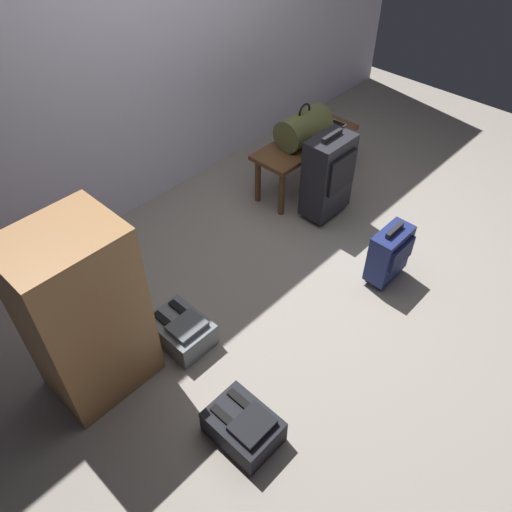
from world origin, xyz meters
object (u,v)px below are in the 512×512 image
(suitcase_upright_charcoal, at_px, (328,175))
(side_cabinet, at_px, (84,315))
(duffel_bag_olive, at_px, (303,128))
(backpack_dark, at_px, (244,426))
(suitcase_small_navy, at_px, (390,253))
(bench, at_px, (305,147))
(backpack_grey, at_px, (182,330))
(cell_phone, at_px, (337,123))

(suitcase_upright_charcoal, distance_m, side_cabinet, 2.12)
(duffel_bag_olive, xyz_separation_m, backpack_dark, (-1.98, -1.25, -0.48))
(side_cabinet, bearing_deg, suitcase_upright_charcoal, -0.25)
(suitcase_small_navy, relative_size, side_cabinet, 0.42)
(bench, relative_size, suitcase_upright_charcoal, 1.36)
(backpack_grey, bearing_deg, bench, 15.92)
(cell_phone, xyz_separation_m, suitcase_small_navy, (-0.88, -1.12, -0.21))
(bench, bearing_deg, side_cabinet, -170.71)
(suitcase_upright_charcoal, bearing_deg, backpack_dark, -154.67)
(bench, height_order, side_cabinet, side_cabinet)
(bench, distance_m, duffel_bag_olive, 0.21)
(suitcase_small_navy, height_order, backpack_dark, suitcase_small_navy)
(backpack_dark, bearing_deg, duffel_bag_olive, 32.30)
(bench, xyz_separation_m, side_cabinet, (-2.32, -0.38, 0.18))
(suitcase_upright_charcoal, height_order, side_cabinet, side_cabinet)
(bench, xyz_separation_m, suitcase_small_navy, (-0.49, -1.15, -0.13))
(suitcase_small_navy, xyz_separation_m, backpack_grey, (-1.34, 0.63, -0.15))
(duffel_bag_olive, distance_m, backpack_grey, 1.92)
(cell_phone, distance_m, suitcase_upright_charcoal, 0.70)
(duffel_bag_olive, bearing_deg, backpack_grey, -163.67)
(backpack_dark, relative_size, side_cabinet, 0.35)
(duffel_bag_olive, height_order, suitcase_upright_charcoal, duffel_bag_olive)
(cell_phone, distance_m, side_cabinet, 2.74)
(suitcase_small_navy, relative_size, backpack_grey, 1.21)
(bench, height_order, backpack_dark, bench)
(cell_phone, bearing_deg, duffel_bag_olive, 176.30)
(cell_phone, bearing_deg, backpack_grey, -167.46)
(suitcase_upright_charcoal, distance_m, suitcase_small_navy, 0.82)
(cell_phone, height_order, side_cabinet, side_cabinet)
(suitcase_small_navy, relative_size, backpack_dark, 1.21)
(suitcase_upright_charcoal, xyz_separation_m, backpack_grey, (-1.63, -0.13, -0.28))
(bench, distance_m, suitcase_upright_charcoal, 0.44)
(bench, height_order, backpack_grey, bench)
(backpack_grey, relative_size, backpack_dark, 1.00)
(duffel_bag_olive, height_order, backpack_grey, duffel_bag_olive)
(bench, height_order, duffel_bag_olive, duffel_bag_olive)
(backpack_dark, distance_m, side_cabinet, 1.03)
(suitcase_small_navy, height_order, side_cabinet, side_cabinet)
(bench, relative_size, side_cabinet, 0.91)
(side_cabinet, bearing_deg, backpack_grey, -16.44)
(suitcase_upright_charcoal, bearing_deg, cell_phone, 31.17)
(suitcase_upright_charcoal, height_order, suitcase_small_navy, suitcase_upright_charcoal)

